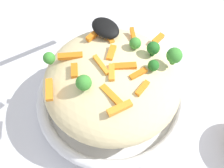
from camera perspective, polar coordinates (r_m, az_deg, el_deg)
The scene contains 25 objects.
ground_plane at distance 0.52m, azimuth -0.00°, elevation -4.65°, with size 2.40×2.40×0.00m, color silver.
serving_bowl at distance 0.50m, azimuth -0.00°, elevation -3.28°, with size 0.28×0.28×0.05m.
pasta_mound at distance 0.44m, azimuth -0.00°, elevation 0.56°, with size 0.24×0.23×0.09m, color beige.
carrot_piece_0 at distance 0.41m, azimuth -2.41°, elevation 4.20°, with size 0.04×0.01×0.01m, color orange.
carrot_piece_1 at distance 0.43m, azimuth -9.14°, elevation 6.09°, with size 0.04×0.01×0.01m, color orange.
carrot_piece_2 at distance 0.46m, azimuth -4.31°, elevation 10.50°, with size 0.03×0.01×0.01m, color orange.
carrot_piece_3 at distance 0.46m, azimuth -0.78°, elevation 10.41°, with size 0.03×0.01×0.01m, color orange.
carrot_piece_4 at distance 0.40m, azimuth -13.58°, elevation -1.21°, with size 0.04×0.01×0.01m, color orange.
carrot_piece_5 at distance 0.41m, azimuth 2.80°, elevation 3.89°, with size 0.04×0.01×0.01m, color orange.
carrot_piece_6 at distance 0.40m, azimuth -0.08°, elevation 2.54°, with size 0.03×0.01×0.01m, color orange.
carrot_piece_7 at distance 0.38m, azimuth -0.22°, elevation -2.39°, with size 0.04×0.01×0.01m, color orange.
carrot_piece_8 at distance 0.42m, azimuth -0.13°, elevation 6.91°, with size 0.03×0.01×0.01m, color orange.
carrot_piece_9 at distance 0.41m, azimuth -8.22°, elevation 2.90°, with size 0.03×0.01×0.01m, color orange.
carrot_piece_10 at distance 0.37m, azimuth 1.68°, elevation -5.28°, with size 0.04×0.01×0.01m, color orange.
carrot_piece_11 at distance 0.40m, azimuth 5.79°, elevation 2.27°, with size 0.03×0.01×0.01m, color orange.
carrot_piece_12 at distance 0.39m, azimuth 6.64°, elevation -0.93°, with size 0.03×0.01×0.01m, color orange.
carrot_piece_13 at distance 0.46m, azimuth 4.63°, elevation 10.68°, with size 0.03×0.01×0.01m, color orange.
carrot_piece_14 at distance 0.46m, azimuth 10.08°, elevation 9.73°, with size 0.02×0.01×0.01m, color orange.
broccoli_floret_0 at distance 0.43m, azimuth 5.11°, elevation 8.85°, with size 0.02×0.02×0.02m.
broccoli_floret_1 at distance 0.41m, azimuth 9.07°, elevation 4.01°, with size 0.02×0.02×0.02m.
broccoli_floret_2 at distance 0.43m, azimuth 9.03°, elevation 7.74°, with size 0.02×0.02×0.03m.
broccoli_floret_3 at distance 0.42m, azimuth 13.49°, elevation 6.05°, with size 0.03×0.03×0.03m.
broccoli_floret_4 at distance 0.38m, azimuth -6.14°, elevation 0.17°, with size 0.02×0.02×0.03m.
broccoli_floret_5 at distance 0.42m, azimuth -13.61°, elevation 5.52°, with size 0.02×0.02×0.02m.
serving_spoon at distance 0.46m, azimuth -3.73°, elevation 15.14°, with size 0.11×0.15×0.09m.
Camera 1 is at (-0.18, 0.16, 0.46)m, focal length 41.72 mm.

